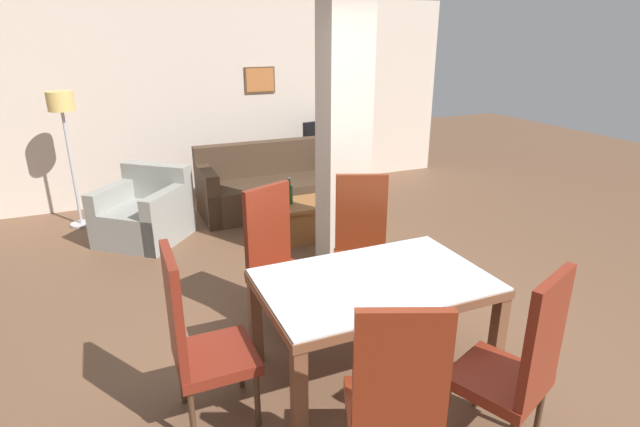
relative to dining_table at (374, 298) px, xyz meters
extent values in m
plane|color=brown|center=(0.00, 0.00, -0.57)|extent=(18.00, 18.00, 0.00)
cube|color=beige|center=(0.00, 4.54, 0.78)|extent=(7.20, 0.06, 2.70)
cube|color=brown|center=(0.62, 4.49, 1.03)|extent=(0.44, 0.02, 0.36)
cube|color=#B26633|center=(0.62, 4.48, 1.03)|extent=(0.40, 0.01, 0.32)
cube|color=beige|center=(0.56, 1.64, 0.78)|extent=(0.42, 0.36, 2.70)
cube|color=brown|center=(0.00, -0.45, 0.11)|extent=(1.50, 0.06, 0.06)
cube|color=brown|center=(0.00, 0.45, 0.11)|extent=(1.50, 0.06, 0.06)
cube|color=brown|center=(-0.72, 0.00, 0.11)|extent=(0.06, 0.84, 0.06)
cube|color=brown|center=(0.72, 0.00, 0.11)|extent=(0.06, 0.84, 0.06)
cube|color=silver|center=(0.00, 0.00, 0.14)|extent=(1.48, 0.94, 0.01)
cube|color=brown|center=(-0.70, -0.43, -0.25)|extent=(0.08, 0.08, 0.65)
cube|color=brown|center=(0.70, -0.43, -0.25)|extent=(0.08, 0.08, 0.65)
cube|color=brown|center=(-0.70, 0.43, -0.25)|extent=(0.08, 0.08, 0.65)
cube|color=brown|center=(0.70, 0.43, -0.25)|extent=(0.08, 0.08, 0.65)
cube|color=maroon|center=(-0.34, 0.80, -0.16)|extent=(0.60, 0.60, 0.07)
cube|color=maroon|center=(-0.42, 0.98, 0.22)|extent=(0.42, 0.22, 0.68)
cylinder|color=#462F1F|center=(-0.09, 0.69, -0.38)|extent=(0.04, 0.04, 0.38)
cylinder|color=#462F1F|center=(-0.44, 0.55, -0.38)|extent=(0.04, 0.04, 0.38)
cylinder|color=#462F1F|center=(-0.24, 1.04, -0.38)|extent=(0.04, 0.04, 0.38)
cylinder|color=#462F1F|center=(-0.59, 0.90, -0.38)|extent=(0.04, 0.04, 0.38)
cube|color=maroon|center=(-1.07, 0.00, -0.16)|extent=(0.46, 0.46, 0.07)
cube|color=maroon|center=(-1.27, 0.00, 0.22)|extent=(0.05, 0.44, 0.68)
cylinder|color=#462F1F|center=(-0.88, 0.19, -0.38)|extent=(0.04, 0.04, 0.38)
cylinder|color=#462F1F|center=(-0.88, -0.19, -0.38)|extent=(0.04, 0.04, 0.38)
cylinder|color=#462F1F|center=(-1.26, 0.19, -0.38)|extent=(0.04, 0.04, 0.38)
cylinder|color=#462F1F|center=(-1.26, -0.19, -0.38)|extent=(0.04, 0.04, 0.38)
cube|color=maroon|center=(-0.34, -0.80, -0.16)|extent=(0.60, 0.60, 0.07)
cube|color=maroon|center=(-0.42, -0.99, 0.22)|extent=(0.42, 0.22, 0.68)
cylinder|color=#462F1F|center=(-0.44, -0.55, -0.38)|extent=(0.04, 0.04, 0.38)
cylinder|color=#462F1F|center=(-0.09, -0.70, -0.38)|extent=(0.04, 0.04, 0.38)
cube|color=maroon|center=(0.34, 0.80, -0.16)|extent=(0.60, 0.60, 0.07)
cube|color=maroon|center=(0.42, 0.99, 0.22)|extent=(0.42, 0.22, 0.68)
cylinder|color=#462F1F|center=(0.44, 0.55, -0.38)|extent=(0.04, 0.04, 0.38)
cylinder|color=#462F1F|center=(0.09, 0.70, -0.38)|extent=(0.04, 0.04, 0.38)
cylinder|color=#462F1F|center=(0.59, 0.90, -0.38)|extent=(0.04, 0.04, 0.38)
cylinder|color=#462F1F|center=(0.24, 1.05, -0.38)|extent=(0.04, 0.04, 0.38)
cube|color=maroon|center=(0.34, -0.82, -0.16)|extent=(0.60, 0.60, 0.07)
cube|color=maroon|center=(0.41, -1.01, 0.22)|extent=(0.42, 0.21, 0.68)
cylinder|color=#462F1F|center=(0.09, -0.72, -0.38)|extent=(0.04, 0.04, 0.38)
cylinder|color=#462F1F|center=(0.44, -0.58, -0.38)|extent=(0.04, 0.04, 0.38)
cylinder|color=#462F1F|center=(0.58, -0.93, -0.38)|extent=(0.04, 0.04, 0.38)
cube|color=#423021|center=(0.45, 3.46, -0.36)|extent=(1.93, 0.85, 0.42)
cube|color=#423021|center=(0.45, 3.79, 0.07)|extent=(1.93, 0.18, 0.45)
cube|color=#423021|center=(1.34, 3.46, -0.24)|extent=(0.16, 0.85, 0.67)
cube|color=#423021|center=(-0.43, 3.46, -0.24)|extent=(0.16, 0.85, 0.67)
cube|color=gray|center=(-1.23, 3.09, -0.37)|extent=(1.18, 1.18, 0.40)
cube|color=gray|center=(-1.02, 3.35, 0.03)|extent=(0.75, 0.67, 0.41)
cube|color=gray|center=(-0.97, 2.88, -0.26)|extent=(0.66, 0.74, 0.62)
cube|color=gray|center=(-1.50, 3.31, -0.26)|extent=(0.66, 0.74, 0.62)
cube|color=brown|center=(0.39, 2.44, -0.17)|extent=(0.71, 0.54, 0.04)
cube|color=brown|center=(0.39, 2.44, -0.38)|extent=(0.63, 0.46, 0.39)
cylinder|color=#194C23|center=(0.30, 2.48, -0.05)|extent=(0.08, 0.08, 0.21)
cylinder|color=#194C23|center=(0.30, 2.48, 0.10)|extent=(0.03, 0.03, 0.07)
cylinder|color=#B7B7BC|center=(0.30, 2.48, 0.14)|extent=(0.03, 0.03, 0.01)
cube|color=brown|center=(1.68, 4.26, -0.35)|extent=(1.01, 0.40, 0.44)
cube|color=black|center=(1.68, 4.26, -0.12)|extent=(0.48, 0.29, 0.03)
cube|color=black|center=(1.68, 4.26, 0.17)|extent=(1.11, 0.28, 0.54)
cylinder|color=#B7B7BC|center=(-1.92, 3.90, -0.56)|extent=(0.26, 0.26, 0.02)
cylinder|color=#B7B7BC|center=(-1.92, 3.90, 0.13)|extent=(0.04, 0.04, 1.37)
cylinder|color=#E5BC66|center=(-1.92, 3.90, 0.93)|extent=(0.29, 0.29, 0.22)
camera|label=1|loc=(-1.48, -2.54, 1.67)|focal=28.00mm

